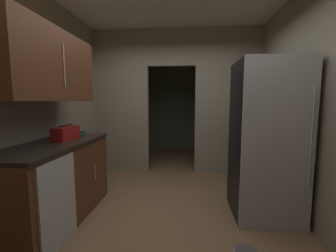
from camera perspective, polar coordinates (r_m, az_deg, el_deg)
The scene contains 10 objects.
ground at distance 2.90m, azimuth -0.23°, elevation -22.60°, with size 20.00×20.00×0.00m, color brown.
kitchen_partition at distance 4.32m, azimuth 2.36°, elevation 7.59°, with size 3.23×0.12×2.80m.
adjoining_room_shell at distance 5.94m, azimuth 2.93°, elevation 6.32°, with size 3.23×2.35×2.80m.
kitchen_flank_left at distance 2.89m, azimuth -36.23°, elevation 5.03°, with size 0.10×4.29×2.80m, color gray.
refrigerator at distance 2.90m, azimuth 24.26°, elevation -3.38°, with size 0.75×0.78×1.89m.
lower_cabinet_run at distance 2.93m, azimuth -27.44°, elevation -13.02°, with size 0.66×1.61×0.94m.
dishwasher at distance 2.42m, azimuth -26.75°, elevation -17.86°, with size 0.02×0.56×0.88m.
upper_cabinet_counterside at distance 2.80m, azimuth -28.87°, elevation 13.72°, with size 0.36×1.44×0.78m.
boombox at distance 2.97m, azimuth -25.28°, elevation -1.75°, with size 0.17×0.40×0.19m.
book_stack at distance 3.30m, azimuth -22.26°, elevation -1.82°, with size 0.14×0.17×0.05m.
Camera 1 is at (0.24, -2.53, 1.41)m, focal length 23.22 mm.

